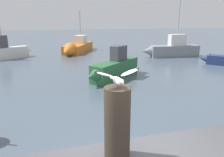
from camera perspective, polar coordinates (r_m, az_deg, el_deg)
mooring_post at (r=2.94m, az=1.36°, el=-11.62°), size 0.35×0.35×1.00m
seagull at (r=2.71m, az=1.48°, el=0.10°), size 0.59×0.39×0.24m
boat_grey at (r=18.73m, az=14.86°, el=7.34°), size 4.80×1.56×4.48m
boat_green at (r=11.40m, az=0.39°, el=2.66°), size 3.54×3.19×1.67m
boat_orange at (r=20.54m, az=-9.31°, el=7.94°), size 3.83×5.92×4.02m
boat_white at (r=19.07m, az=-24.99°, el=6.53°), size 3.28×2.43×4.00m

